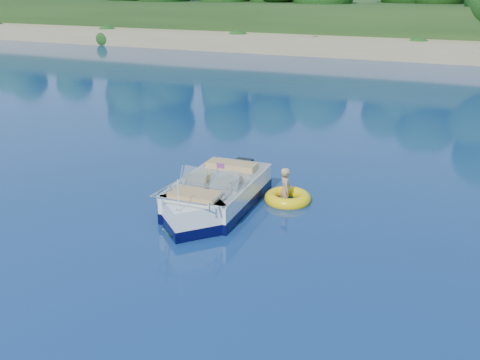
# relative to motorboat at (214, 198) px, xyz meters

# --- Properties ---
(ground) EXTENTS (160.00, 160.00, 0.00)m
(ground) POSITION_rel_motorboat_xyz_m (-0.03, -2.47, -0.34)
(ground) COLOR #0A254B
(ground) RESTS_ON ground
(shoreline) EXTENTS (170.00, 59.00, 6.00)m
(shoreline) POSITION_rel_motorboat_xyz_m (-0.03, 61.30, 0.64)
(shoreline) COLOR #8F7353
(shoreline) RESTS_ON ground
(motorboat) EXTENTS (2.03, 5.21, 1.73)m
(motorboat) POSITION_rel_motorboat_xyz_m (0.00, 0.00, 0.00)
(motorboat) COLOR white
(motorboat) RESTS_ON ground
(tow_tube) EXTENTS (1.61, 1.61, 0.34)m
(tow_tube) POSITION_rel_motorboat_xyz_m (1.60, 1.35, -0.25)
(tow_tube) COLOR yellow
(tow_tube) RESTS_ON ground
(boy) EXTENTS (0.64, 0.81, 1.45)m
(boy) POSITION_rel_motorboat_xyz_m (1.51, 1.40, -0.34)
(boy) COLOR tan
(boy) RESTS_ON ground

